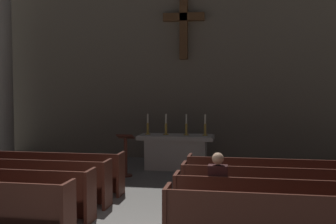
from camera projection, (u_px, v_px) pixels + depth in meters
pew_left_row_3 at (14, 180)px, 8.48m from camera, size 4.04×0.50×0.95m
pew_left_row_4 at (37, 171)px, 9.42m from camera, size 4.04×0.50×0.95m
pew_right_row_2 at (298, 206)px, 6.62m from camera, size 4.04×0.50×0.95m
pew_right_row_3 at (291, 191)px, 7.56m from camera, size 4.04×0.50×0.95m
pew_right_row_4 at (285, 180)px, 8.49m from camera, size 4.04×0.50×0.95m
altar at (176, 151)px, 12.07m from camera, size 2.20×0.90×1.01m
candlestick_outer_left at (148, 128)px, 12.17m from camera, size 0.16×0.16×0.61m
candlestick_inner_left at (166, 128)px, 12.08m from camera, size 0.16×0.16×0.61m
candlestick_inner_right at (186, 129)px, 11.98m from camera, size 0.16×0.16×0.61m
candlestick_outer_right at (205, 129)px, 11.89m from camera, size 0.16×0.16×0.61m
apse_with_cross at (185, 40)px, 13.77m from camera, size 12.45×0.50×7.99m
lectern at (126, 156)px, 11.09m from camera, size 0.44×0.36×1.15m
lone_worshipper at (218, 189)px, 6.86m from camera, size 0.32×0.43×1.32m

